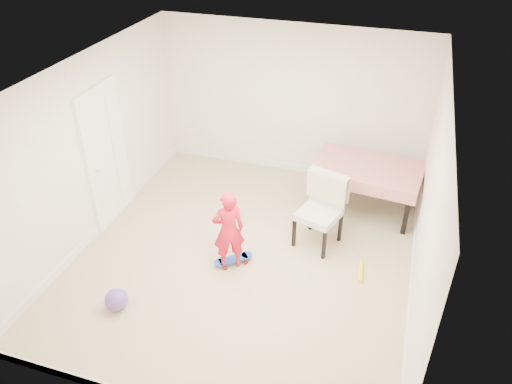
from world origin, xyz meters
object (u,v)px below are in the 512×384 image
(child, at_px, (229,232))
(balloon, at_px, (116,300))
(dining_table, at_px, (365,187))
(dining_chair, at_px, (319,213))
(skateboard, at_px, (233,261))

(child, xyz_separation_m, balloon, (-1.05, -1.14, -0.44))
(dining_table, xyz_separation_m, balloon, (-2.59, -3.11, -0.24))
(dining_chair, distance_m, skateboard, 1.36)
(dining_chair, relative_size, skateboard, 1.96)
(dining_chair, bearing_deg, dining_table, 82.62)
(skateboard, bearing_deg, dining_table, 10.65)
(dining_table, relative_size, dining_chair, 1.51)
(child, bearing_deg, skateboard, -140.61)
(child, height_order, balloon, child)
(dining_table, distance_m, child, 2.50)
(skateboard, xyz_separation_m, balloon, (-1.08, -1.22, 0.10))
(skateboard, height_order, balloon, balloon)
(dining_table, relative_size, child, 1.40)
(dining_table, height_order, skateboard, dining_table)
(dining_table, xyz_separation_m, skateboard, (-1.51, -1.89, -0.34))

